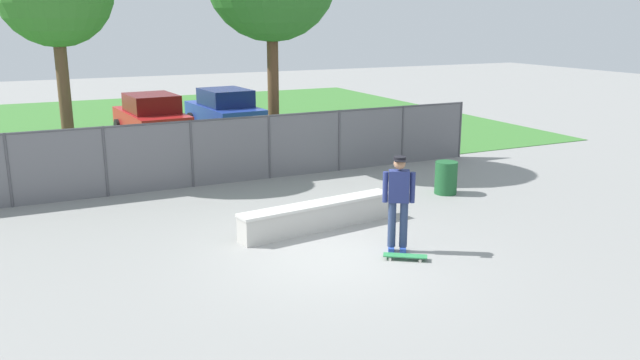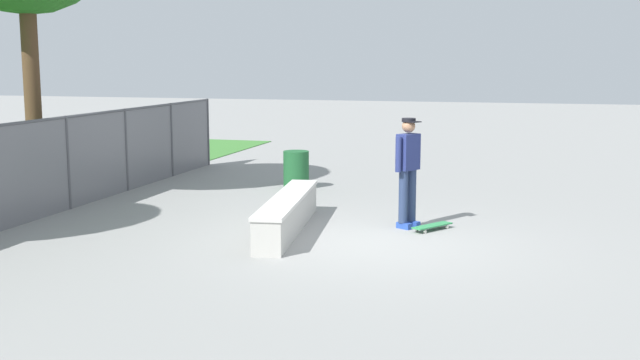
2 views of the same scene
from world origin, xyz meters
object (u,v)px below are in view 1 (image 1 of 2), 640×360
Objects in this scene: concrete_ledge at (318,216)px; skateboarder at (399,199)px; trash_bin at (446,178)px; car_blue at (225,110)px; car_red at (151,117)px; skateboard at (405,256)px.

skateboarder is (0.79, -1.85, 0.74)m from concrete_ledge.
concrete_ledge is at bearing -164.56° from trash_bin.
car_blue is at bearing 101.38° from trash_bin.
car_red is at bearing 97.65° from skateboarder.
car_blue reaches higher than skateboard.
car_red is 5.27× the size of trash_bin.
skateboarder is 0.43× the size of car_red.
trash_bin is at bearing -64.27° from car_red.
skateboarder is at bearing -66.89° from concrete_ledge.
car_blue is 5.27× the size of trash_bin.
concrete_ledge is 2.14m from skateboarder.
car_blue is (1.17, 14.61, 0.77)m from skateboard.
car_blue is at bearing 85.69° from skateboarder.
skateboard is 0.18× the size of car_blue.
trash_bin is at bearing 15.44° from concrete_ledge.
trash_bin is (3.32, 2.99, -0.62)m from skateboarder.
skateboarder reaches higher than concrete_ledge.
trash_bin is (5.16, -10.70, -0.43)m from car_red.
skateboard is at bearing -134.98° from trash_bin.
car_red is (-1.74, 14.13, 0.77)m from skateboard.
skateboard is at bearing -94.57° from car_blue.
skateboarder reaches higher than car_blue.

